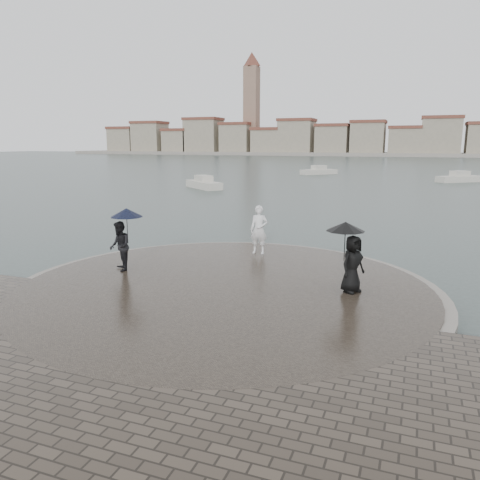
% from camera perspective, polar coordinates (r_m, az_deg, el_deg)
% --- Properties ---
extents(ground, '(400.00, 400.00, 0.00)m').
position_cam_1_polar(ground, '(10.93, -9.17, -12.32)').
color(ground, '#2B3835').
rests_on(ground, ground).
extents(kerb_ring, '(12.50, 12.50, 0.32)m').
position_cam_1_polar(kerb_ring, '(13.81, -1.93, -6.28)').
color(kerb_ring, gray).
rests_on(kerb_ring, ground).
extents(quay_tip, '(11.90, 11.90, 0.36)m').
position_cam_1_polar(quay_tip, '(13.80, -1.93, -6.20)').
color(quay_tip, '#2D261E').
rests_on(quay_tip, ground).
extents(statue, '(0.69, 0.49, 1.81)m').
position_cam_1_polar(statue, '(17.42, 2.33, 1.26)').
color(statue, white).
rests_on(statue, quay_tip).
extents(visitor_left, '(1.26, 1.11, 2.04)m').
position_cam_1_polar(visitor_left, '(15.48, -14.23, 0.38)').
color(visitor_left, black).
rests_on(visitor_left, quay_tip).
extents(visitor_right, '(1.21, 1.11, 1.95)m').
position_cam_1_polar(visitor_right, '(13.23, 13.29, -1.43)').
color(visitor_right, black).
rests_on(visitor_right, quay_tip).
extents(far_skyline, '(260.00, 20.00, 37.00)m').
position_cam_1_polar(far_skyline, '(169.70, 17.29, 11.62)').
color(far_skyline, gray).
rests_on(far_skyline, ground).
extents(boats, '(41.20, 30.05, 1.50)m').
position_cam_1_polar(boats, '(55.33, 17.62, 7.00)').
color(boats, beige).
rests_on(boats, ground).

